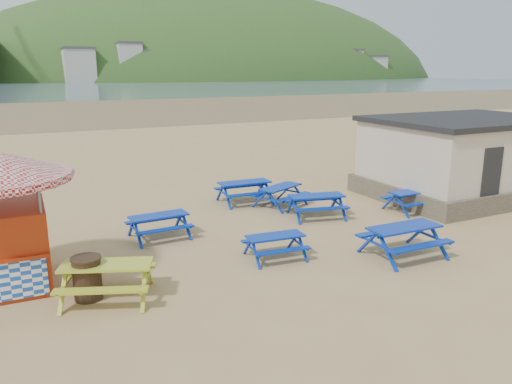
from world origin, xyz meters
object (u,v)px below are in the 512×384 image
picnic_table_blue_a (159,226)px  litter_bin (87,278)px  picnic_table_blue_b (245,192)px  picnic_table_yellow (107,281)px  amenity_block (464,157)px

picnic_table_blue_a → litter_bin: bearing=-130.6°
picnic_table_blue_b → picnic_table_yellow: picnic_table_yellow is taller
picnic_table_blue_a → amenity_block: amenity_block is taller
picnic_table_blue_b → amenity_block: (8.49, -2.79, 1.16)m
picnic_table_blue_b → litter_bin: (-6.65, -5.91, 0.09)m
amenity_block → picnic_table_blue_b: bearing=161.8°
picnic_table_blue_a → picnic_table_blue_b: 4.83m
picnic_table_yellow → amenity_block: bearing=34.6°
picnic_table_blue_a → picnic_table_yellow: size_ratio=0.75×
litter_bin → amenity_block: 15.49m
litter_bin → amenity_block: bearing=11.7°
picnic_table_blue_b → amenity_block: size_ratio=0.28×
picnic_table_yellow → picnic_table_blue_b: bearing=66.3°
picnic_table_blue_b → amenity_block: amenity_block is taller
picnic_table_blue_a → picnic_table_blue_b: picnic_table_blue_b is taller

